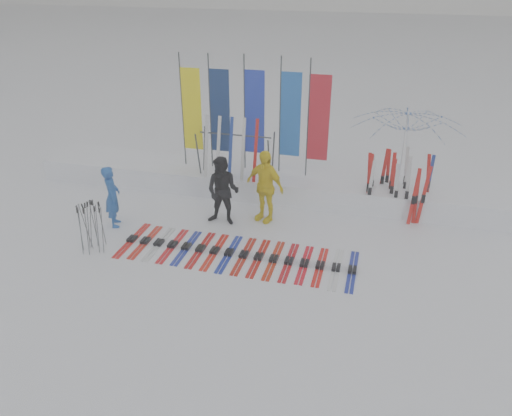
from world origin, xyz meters
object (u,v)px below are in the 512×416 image
(person_blue, at_px, (112,196))
(ski_rack, at_px, (235,149))
(tent_canopy, at_px, (403,157))
(person_black, at_px, (223,191))
(person_yellow, at_px, (265,186))
(ski_row, at_px, (237,254))

(person_blue, distance_m, ski_rack, 3.52)
(tent_canopy, bearing_deg, person_black, -150.80)
(tent_canopy, relative_size, ski_rack, 1.45)
(person_blue, height_order, person_yellow, person_yellow)
(person_yellow, distance_m, tent_canopy, 3.83)
(tent_canopy, xyz_separation_m, ski_row, (-3.47, -3.78, -1.29))
(ski_rack, bearing_deg, person_yellow, -47.61)
(person_blue, height_order, ski_row, person_blue)
(person_black, distance_m, ski_row, 1.82)
(ski_row, bearing_deg, person_black, 118.51)
(person_black, bearing_deg, tent_canopy, 31.09)
(person_black, relative_size, ski_row, 0.33)
(ski_row, xyz_separation_m, ski_rack, (-0.95, 3.10, 1.35))
(person_yellow, relative_size, ski_row, 0.35)
(ski_rack, bearing_deg, tent_canopy, 8.77)
(ski_row, bearing_deg, person_blue, 169.66)
(person_blue, relative_size, tent_canopy, 0.53)
(person_yellow, height_order, tent_canopy, tent_canopy)
(person_black, height_order, tent_canopy, tent_canopy)
(person_blue, height_order, person_black, person_black)
(person_black, xyz_separation_m, ski_rack, (-0.18, 1.69, 0.50))
(ski_row, bearing_deg, ski_rack, 106.99)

